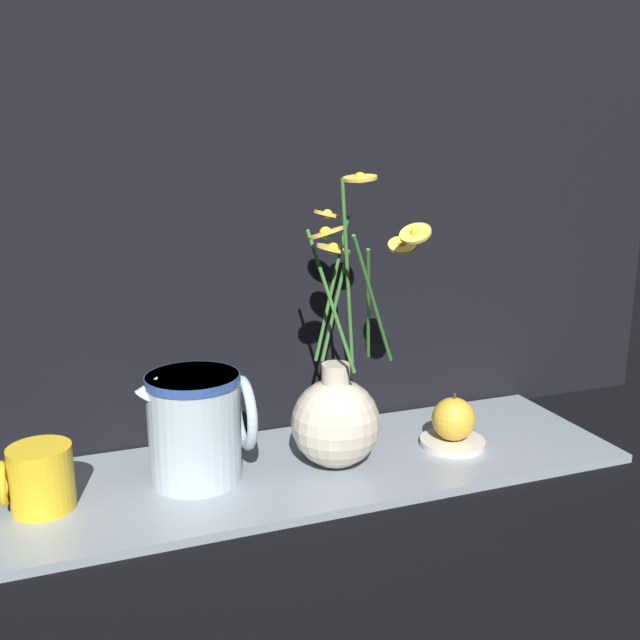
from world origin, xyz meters
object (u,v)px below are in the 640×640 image
object	(u,v)px
vase_with_flowers	(336,414)
orange_fruit	(454,419)
yellow_mug	(39,478)
ceramic_pitcher	(197,423)

from	to	relation	value
vase_with_flowers	orange_fruit	bearing A→B (deg)	-0.10
yellow_mug	orange_fruit	world-z (taller)	orange_fruit
vase_with_flowers	yellow_mug	bearing A→B (deg)	178.43
yellow_mug	ceramic_pitcher	distance (m)	0.20
yellow_mug	vase_with_flowers	bearing A→B (deg)	-1.57
ceramic_pitcher	orange_fruit	xyz separation A→B (m)	(0.38, -0.03, -0.04)
yellow_mug	orange_fruit	bearing A→B (deg)	-1.09
vase_with_flowers	ceramic_pitcher	size ratio (longest dim) A/B	2.56
vase_with_flowers	orange_fruit	world-z (taller)	vase_with_flowers
vase_with_flowers	ceramic_pitcher	xyz separation A→B (m)	(-0.19, 0.03, 0.00)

